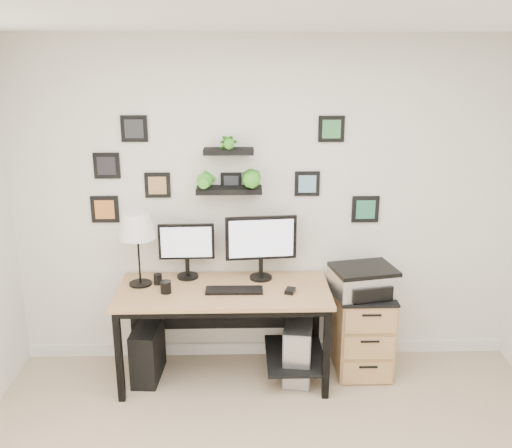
{
  "coord_description": "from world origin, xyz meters",
  "views": [
    {
      "loc": [
        -0.2,
        -2.33,
        2.48
      ],
      "look_at": [
        -0.1,
        1.83,
        1.2
      ],
      "focal_mm": 40.0,
      "sensor_mm": 36.0,
      "label": 1
    }
  ],
  "objects_px": {
    "monitor_right": "(261,242)",
    "table_lamp": "(137,227)",
    "monitor_left": "(187,247)",
    "mug": "(166,287)",
    "pc_tower_black": "(148,352)",
    "desk": "(229,302)",
    "file_cabinet": "(362,331)",
    "pc_tower_grey": "(298,349)",
    "printer": "(363,280)"
  },
  "relations": [
    {
      "from": "monitor_right",
      "to": "table_lamp",
      "type": "relative_size",
      "value": 0.96
    },
    {
      "from": "monitor_left",
      "to": "mug",
      "type": "xyz_separation_m",
      "value": [
        -0.14,
        -0.29,
        -0.21
      ]
    },
    {
      "from": "mug",
      "to": "pc_tower_black",
      "type": "relative_size",
      "value": 0.21
    },
    {
      "from": "desk",
      "to": "monitor_right",
      "type": "relative_size",
      "value": 2.9
    },
    {
      "from": "table_lamp",
      "to": "desk",
      "type": "bearing_deg",
      "value": -5.79
    },
    {
      "from": "pc_tower_black",
      "to": "desk",
      "type": "bearing_deg",
      "value": 5.16
    },
    {
      "from": "monitor_left",
      "to": "file_cabinet",
      "type": "xyz_separation_m",
      "value": [
        1.38,
        -0.14,
        -0.67
      ]
    },
    {
      "from": "monitor_left",
      "to": "file_cabinet",
      "type": "height_order",
      "value": "monitor_left"
    },
    {
      "from": "pc_tower_grey",
      "to": "printer",
      "type": "xyz_separation_m",
      "value": [
        0.5,
        0.07,
        0.54
      ]
    },
    {
      "from": "printer",
      "to": "pc_tower_grey",
      "type": "bearing_deg",
      "value": -172.22
    },
    {
      "from": "table_lamp",
      "to": "pc_tower_grey",
      "type": "bearing_deg",
      "value": -4.58
    },
    {
      "from": "mug",
      "to": "pc_tower_black",
      "type": "distance_m",
      "value": 0.61
    },
    {
      "from": "desk",
      "to": "table_lamp",
      "type": "relative_size",
      "value": 2.79
    },
    {
      "from": "mug",
      "to": "table_lamp",
      "type": "bearing_deg",
      "value": 143.01
    },
    {
      "from": "file_cabinet",
      "to": "printer",
      "type": "xyz_separation_m",
      "value": [
        -0.02,
        -0.02,
        0.44
      ]
    },
    {
      "from": "file_cabinet",
      "to": "mug",
      "type": "bearing_deg",
      "value": -174.31
    },
    {
      "from": "desk",
      "to": "monitor_right",
      "type": "height_order",
      "value": "monitor_right"
    },
    {
      "from": "pc_tower_black",
      "to": "pc_tower_grey",
      "type": "bearing_deg",
      "value": 3.22
    },
    {
      "from": "table_lamp",
      "to": "pc_tower_black",
      "type": "bearing_deg",
      "value": -65.36
    },
    {
      "from": "mug",
      "to": "pc_tower_grey",
      "type": "distance_m",
      "value": 1.15
    },
    {
      "from": "monitor_left",
      "to": "pc_tower_grey",
      "type": "distance_m",
      "value": 1.18
    },
    {
      "from": "monitor_right",
      "to": "file_cabinet",
      "type": "distance_m",
      "value": 1.08
    },
    {
      "from": "mug",
      "to": "pc_tower_grey",
      "type": "xyz_separation_m",
      "value": [
        1.0,
        0.06,
        -0.56
      ]
    },
    {
      "from": "monitor_right",
      "to": "pc_tower_black",
      "type": "xyz_separation_m",
      "value": [
        -0.89,
        -0.17,
        -0.84
      ]
    },
    {
      "from": "pc_tower_grey",
      "to": "table_lamp",
      "type": "bearing_deg",
      "value": 175.42
    },
    {
      "from": "desk",
      "to": "pc_tower_grey",
      "type": "distance_m",
      "value": 0.67
    },
    {
      "from": "pc_tower_black",
      "to": "printer",
      "type": "relative_size",
      "value": 0.82
    },
    {
      "from": "table_lamp",
      "to": "printer",
      "type": "height_order",
      "value": "table_lamp"
    },
    {
      "from": "monitor_right",
      "to": "pc_tower_black",
      "type": "distance_m",
      "value": 1.23
    },
    {
      "from": "table_lamp",
      "to": "mug",
      "type": "relative_size",
      "value": 6.24
    },
    {
      "from": "desk",
      "to": "mug",
      "type": "height_order",
      "value": "mug"
    },
    {
      "from": "table_lamp",
      "to": "printer",
      "type": "distance_m",
      "value": 1.77
    },
    {
      "from": "monitor_left",
      "to": "monitor_right",
      "type": "distance_m",
      "value": 0.58
    },
    {
      "from": "pc_tower_black",
      "to": "file_cabinet",
      "type": "relative_size",
      "value": 0.65
    },
    {
      "from": "monitor_left",
      "to": "printer",
      "type": "bearing_deg",
      "value": -6.56
    },
    {
      "from": "table_lamp",
      "to": "file_cabinet",
      "type": "height_order",
      "value": "table_lamp"
    },
    {
      "from": "monitor_left",
      "to": "mug",
      "type": "relative_size",
      "value": 4.83
    },
    {
      "from": "file_cabinet",
      "to": "desk",
      "type": "bearing_deg",
      "value": -176.86
    },
    {
      "from": "table_lamp",
      "to": "file_cabinet",
      "type": "distance_m",
      "value": 1.94
    },
    {
      "from": "pc_tower_black",
      "to": "printer",
      "type": "height_order",
      "value": "printer"
    },
    {
      "from": "desk",
      "to": "mug",
      "type": "xyz_separation_m",
      "value": [
        -0.46,
        -0.09,
        0.17
      ]
    },
    {
      "from": "pc_tower_black",
      "to": "file_cabinet",
      "type": "distance_m",
      "value": 1.7
    },
    {
      "from": "monitor_left",
      "to": "table_lamp",
      "type": "xyz_separation_m",
      "value": [
        -0.35,
        -0.13,
        0.2
      ]
    },
    {
      "from": "monitor_left",
      "to": "pc_tower_black",
      "type": "bearing_deg",
      "value": -146.13
    },
    {
      "from": "pc_tower_grey",
      "to": "file_cabinet",
      "type": "height_order",
      "value": "file_cabinet"
    },
    {
      "from": "monitor_right",
      "to": "printer",
      "type": "bearing_deg",
      "value": -8.57
    },
    {
      "from": "mug",
      "to": "printer",
      "type": "bearing_deg",
      "value": 5.07
    },
    {
      "from": "mug",
      "to": "pc_tower_black",
      "type": "xyz_separation_m",
      "value": [
        -0.18,
        0.08,
        -0.58
      ]
    },
    {
      "from": "monitor_left",
      "to": "mug",
      "type": "bearing_deg",
      "value": -115.05
    },
    {
      "from": "pc_tower_black",
      "to": "file_cabinet",
      "type": "bearing_deg",
      "value": 6.38
    }
  ]
}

